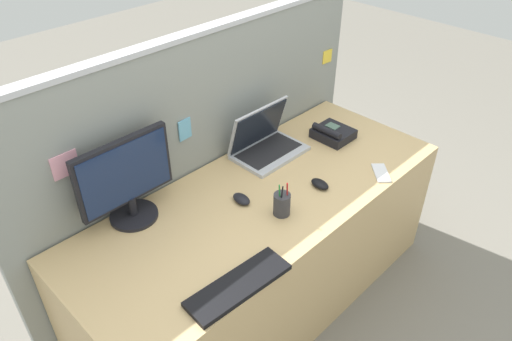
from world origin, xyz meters
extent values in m
plane|color=slate|center=(0.00, 0.00, 0.00)|extent=(10.00, 10.00, 0.00)
cube|color=tan|center=(0.00, 0.00, 0.36)|extent=(1.95, 0.77, 0.72)
cube|color=gray|center=(0.00, 0.43, 0.70)|extent=(2.13, 0.06, 1.39)
cube|color=#B7BAC1|center=(0.00, 0.43, 1.41)|extent=(2.13, 0.07, 0.02)
cube|color=yellow|center=(0.95, 0.39, 1.03)|extent=(0.08, 0.01, 0.08)
cube|color=pink|center=(-0.72, 0.39, 1.06)|extent=(0.11, 0.01, 0.10)
cube|color=#66ADD1|center=(-0.13, 0.39, 0.98)|extent=(0.08, 0.01, 0.10)
cylinder|color=black|center=(-0.52, 0.31, 0.73)|extent=(0.21, 0.21, 0.02)
cylinder|color=black|center=(-0.52, 0.31, 0.78)|extent=(0.04, 0.04, 0.09)
cube|color=black|center=(-0.52, 0.32, 0.97)|extent=(0.44, 0.03, 0.30)
cube|color=#19284C|center=(-0.52, 0.30, 0.97)|extent=(0.41, 0.01, 0.27)
cube|color=#B2B5BC|center=(0.28, 0.22, 0.73)|extent=(0.38, 0.25, 0.02)
cube|color=black|center=(0.28, 0.23, 0.74)|extent=(0.34, 0.18, 0.00)
cube|color=#B2B5BC|center=(0.28, 0.31, 0.86)|extent=(0.38, 0.08, 0.24)
cube|color=black|center=(0.28, 0.30, 0.86)|extent=(0.35, 0.07, 0.22)
cube|color=black|center=(0.65, 0.08, 0.75)|extent=(0.18, 0.20, 0.05)
cube|color=#4C6B5B|center=(0.67, 0.11, 0.78)|extent=(0.06, 0.07, 0.01)
cylinder|color=black|center=(0.58, 0.08, 0.79)|extent=(0.04, 0.18, 0.04)
cube|color=black|center=(-0.47, -0.32, 0.73)|extent=(0.44, 0.17, 0.02)
ellipsoid|color=black|center=(-0.11, 0.04, 0.74)|extent=(0.07, 0.10, 0.03)
ellipsoid|color=black|center=(0.24, -0.15, 0.74)|extent=(0.07, 0.10, 0.03)
cylinder|color=#333338|center=(-0.04, -0.15, 0.78)|extent=(0.08, 0.08, 0.11)
cylinder|color=black|center=(-0.05, -0.16, 0.83)|extent=(0.02, 0.01, 0.12)
cylinder|color=#238438|center=(-0.05, -0.15, 0.83)|extent=(0.02, 0.01, 0.13)
cylinder|color=red|center=(-0.02, -0.16, 0.83)|extent=(0.02, 0.01, 0.13)
cube|color=silver|center=(0.54, -0.30, 0.73)|extent=(0.16, 0.16, 0.01)
camera|label=1|loc=(-1.29, -1.23, 2.15)|focal=33.81mm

